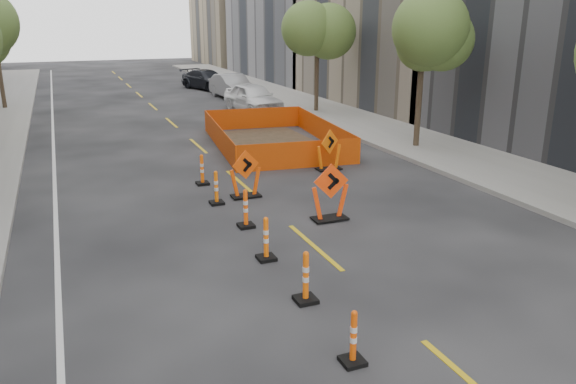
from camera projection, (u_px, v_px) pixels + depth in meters
name	position (u px, v px, depth m)	size (l,w,h in m)	color
ground_plane	(407.00, 327.00, 10.08)	(140.00, 140.00, 0.00)	black
sidewalk_right	(428.00, 146.00, 23.91)	(4.00, 90.00, 0.15)	gray
tree_r_b	(423.00, 38.00, 22.36)	(2.80, 2.80, 5.95)	#382B1E
tree_r_c	(317.00, 32.00, 31.20)	(2.80, 2.80, 5.95)	#382B1E
channelizer_2	(353.00, 337.00, 8.89)	(0.37, 0.37, 0.95)	#E44E09
channelizer_3	(306.00, 277.00, 10.83)	(0.42, 0.42, 1.06)	#F35E0A
channelizer_4	(266.00, 238.00, 12.74)	(0.41, 0.41, 1.04)	#FF650A
channelizer_5	(246.00, 208.00, 14.72)	(0.41, 0.41, 1.05)	#FE550A
channelizer_6	(216.00, 188.00, 16.56)	(0.40, 0.40, 1.02)	orange
channelizer_7	(202.00, 170.00, 18.51)	(0.40, 0.40, 1.02)	#F75B0A
chevron_sign_left	(245.00, 174.00, 17.13)	(0.99, 0.60, 1.49)	#EC4B09
chevron_sign_center	(330.00, 192.00, 15.16)	(1.07, 0.64, 1.60)	#FF400A
chevron_sign_right	(329.00, 150.00, 20.20)	(1.00, 0.60, 1.50)	orange
safety_fence	(273.00, 134.00, 24.19)	(4.72, 8.04, 1.00)	#E5510C
parked_car_near	(253.00, 98.00, 32.46)	(1.98, 4.93, 1.68)	white
parked_car_mid	(232.00, 86.00, 38.13)	(1.72, 4.92, 1.62)	#95959A
parked_car_far	(207.00, 80.00, 42.96)	(2.04, 5.03, 1.46)	black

